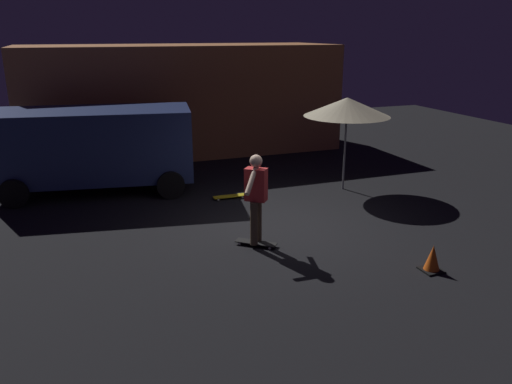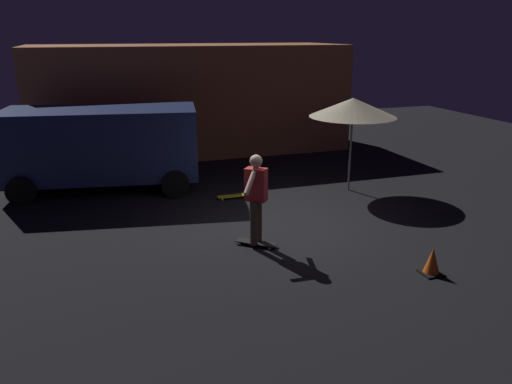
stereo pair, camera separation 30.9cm
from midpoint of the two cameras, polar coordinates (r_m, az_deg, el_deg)
ground_plane at (r=10.31m, az=3.67°, el=-4.03°), size 28.00×28.00×0.00m
low_building at (r=17.00m, az=-6.86°, el=10.46°), size 9.95×3.49×3.42m
parked_van at (r=13.03m, az=-16.39°, el=5.24°), size 4.85×2.86×2.03m
patio_umbrella at (r=12.50m, az=11.62°, el=9.35°), size 2.10×2.10×2.30m
skateboard_ridden at (r=9.42m, az=0.94°, el=-5.78°), size 0.72×0.66×0.07m
skateboard_spare at (r=12.05m, az=-1.81°, el=-0.47°), size 0.78×0.23×0.07m
skater at (r=9.08m, az=0.97°, el=-0.09°), size 0.70×0.81×1.67m
traffic_cone at (r=8.86m, az=20.26°, el=-7.44°), size 0.34×0.34×0.46m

